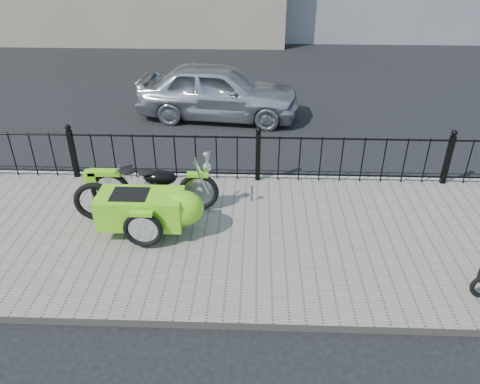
{
  "coord_description": "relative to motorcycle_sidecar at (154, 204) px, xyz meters",
  "views": [
    {
      "loc": [
        -0.05,
        -6.56,
        4.46
      ],
      "look_at": [
        -0.28,
        -0.1,
        0.65
      ],
      "focal_mm": 35.0,
      "sensor_mm": 36.0,
      "label": 1
    }
  ],
  "objects": [
    {
      "name": "spare_tire",
      "position": [
        -1.02,
        0.23,
        -0.12
      ],
      "size": [
        0.71,
        0.18,
        0.7
      ],
      "primitive_type": "torus",
      "rotation": [
        1.57,
        0.0,
        0.12
      ],
      "color": "black",
      "rests_on": "sidewalk"
    },
    {
      "name": "motorcycle_sidecar",
      "position": [
        0.0,
        0.0,
        0.0
      ],
      "size": [
        2.28,
        1.48,
        0.98
      ],
      "color": "black",
      "rests_on": "sidewalk"
    },
    {
      "name": "ground",
      "position": [
        1.62,
        0.41,
        -0.59
      ],
      "size": [
        120.0,
        120.0,
        0.0
      ],
      "primitive_type": "plane",
      "color": "black",
      "rests_on": "ground"
    },
    {
      "name": "iron_fence",
      "position": [
        1.62,
        1.71,
        -0.01
      ],
      "size": [
        14.11,
        0.11,
        1.08
      ],
      "color": "black",
      "rests_on": "sidewalk"
    },
    {
      "name": "curb",
      "position": [
        1.62,
        1.85,
        -0.53
      ],
      "size": [
        30.0,
        0.1,
        0.12
      ],
      "primitive_type": "cube",
      "color": "gray",
      "rests_on": "ground"
    },
    {
      "name": "sedan_car",
      "position": [
        0.6,
        5.23,
        0.1
      ],
      "size": [
        4.21,
        2.07,
        1.38
      ],
      "primitive_type": "imported",
      "rotation": [
        0.0,
        0.0,
        1.46
      ],
      "color": "silver",
      "rests_on": "ground"
    },
    {
      "name": "sidewalk",
      "position": [
        1.62,
        -0.09,
        -0.53
      ],
      "size": [
        30.0,
        3.8,
        0.12
      ],
      "primitive_type": "cube",
      "color": "slate",
      "rests_on": "ground"
    }
  ]
}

